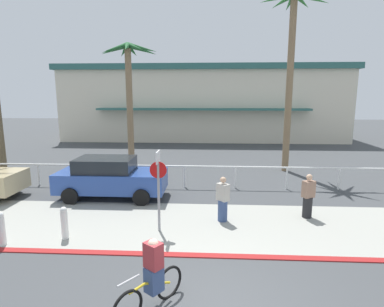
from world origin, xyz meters
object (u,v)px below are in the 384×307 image
Objects in this scene: bollard_2 at (1,228)px; cyclist_yellow_0 at (152,276)px; pedestrian_0 at (223,201)px; stop_sign_bike_lane at (158,180)px; palm_tree_2 at (292,42)px; car_blue_1 at (111,177)px; palm_tree_1 at (129,72)px; pedestrian_1 at (308,198)px; bollard_0 at (64,223)px.

cyclist_yellow_0 reaches higher than bollard_2.
pedestrian_0 reaches higher than bollard_2.
palm_tree_2 is (5.84, 8.42, 5.29)m from stop_sign_bike_lane.
bollard_2 is at bearing -112.31° from car_blue_1.
pedestrian_0 is (5.07, -7.95, -4.79)m from palm_tree_1.
stop_sign_bike_lane is 0.27× the size of palm_tree_2.
stop_sign_bike_lane is 3.78m from cyclist_yellow_0.
pedestrian_1 is (-0.88, -7.04, -6.26)m from palm_tree_2.
car_blue_1 is (-8.36, -5.25, -6.10)m from palm_tree_2.
palm_tree_1 is 4.73× the size of cyclist_yellow_0.
cyclist_yellow_0 reaches higher than bollard_0.
stop_sign_bike_lane is 0.58× the size of car_blue_1.
stop_sign_bike_lane is 2.56× the size of bollard_2.
palm_tree_2 is at bearing 32.13° from car_blue_1.
bollard_0 is at bearing -161.26° from pedestrian_0.
bollard_0 is (-2.71, -0.70, -1.16)m from stop_sign_bike_lane.
palm_tree_1 reaches higher than car_blue_1.
pedestrian_1 reaches higher than pedestrian_0.
car_blue_1 is at bearing 87.15° from bollard_0.
bollard_2 is 5.34m from cyclist_yellow_0.
palm_tree_2 is (8.90, -0.43, 1.48)m from palm_tree_1.
bollard_0 is at bearing -133.15° from palm_tree_2.
cyclist_yellow_0 is at bearing -114.15° from palm_tree_2.
bollard_2 is at bearing -164.49° from stop_sign_bike_lane.
palm_tree_2 is at bearing 46.85° from bollard_0.
stop_sign_bike_lane is at bearing -155.83° from pedestrian_0.
stop_sign_bike_lane is 11.54m from palm_tree_2.
pedestrian_0 is 2.99m from pedestrian_1.
bollard_2 is (-4.31, -1.20, -1.16)m from stop_sign_bike_lane.
palm_tree_2 is (10.15, 9.62, 6.45)m from bollard_2.
pedestrian_1 reaches higher than bollard_0.
bollard_0 is 1.68m from bollard_2.
pedestrian_1 is at bearing -42.98° from palm_tree_1.
car_blue_1 reaches higher than bollard_0.
car_blue_1 is at bearing 153.40° from pedestrian_0.
cyclist_yellow_0 is (-5.40, -12.05, -6.28)m from palm_tree_2.
bollard_2 is 0.64× the size of pedestrian_1.
bollard_0 is 4.99m from pedestrian_0.
car_blue_1 reaches higher than pedestrian_1.
bollard_2 is 0.11× the size of palm_tree_2.
bollard_0 is at bearing -92.85° from car_blue_1.
bollard_2 is 11.29m from palm_tree_1.
cyclist_yellow_0 is (2.96, -6.80, -0.18)m from car_blue_1.
palm_tree_2 is 2.15× the size of car_blue_1.
cyclist_yellow_0 is 0.96× the size of pedestrian_1.
cyclist_yellow_0 is (0.44, -3.63, -0.98)m from stop_sign_bike_lane.
pedestrian_0 is (4.53, -2.27, -0.16)m from car_blue_1.
car_blue_1 is at bearing -147.87° from palm_tree_2.
palm_tree_2 reaches higher than car_blue_1.
palm_tree_1 reaches higher than pedestrian_1.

